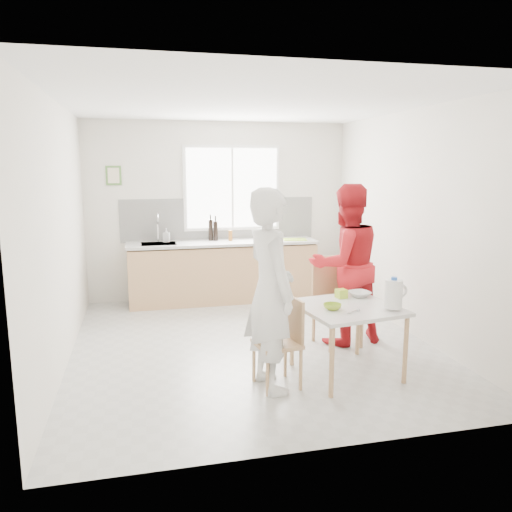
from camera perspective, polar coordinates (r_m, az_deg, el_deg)
The scene contains 21 objects.
ground at distance 5.88m, azimuth -0.54°, elevation -10.02°, with size 4.50×4.50×0.00m, color #B7B7B2.
room_shell at distance 5.53m, azimuth -0.56°, elevation 6.19°, with size 4.50×4.50×4.50m.
window at distance 7.74m, azimuth -2.74°, elevation 7.75°, with size 1.50×0.06×1.30m.
backsplash at distance 7.76m, azimuth -4.19°, elevation 4.22°, with size 3.00×0.02×0.65m, color white.
picture_frame at distance 7.62m, azimuth -15.97°, elevation 8.84°, with size 0.22×0.03×0.28m.
kitchen_counter at distance 7.60m, azimuth -3.79°, elevation -2.06°, with size 2.84×0.64×1.37m.
dining_table at distance 4.97m, azimuth 10.39°, elevation -6.42°, with size 1.03×1.03×0.70m.
chair_left at distance 4.70m, azimuth 3.13°, elevation -9.34°, with size 0.44×0.44×0.84m.
chair_far at distance 5.84m, azimuth 8.96°, elevation -4.57°, with size 0.53×0.53×1.01m.
person_white at distance 4.51m, azimuth 1.64°, elevation -3.97°, with size 0.68×0.44×1.85m, color white.
person_red at distance 5.80m, azimuth 10.18°, elevation -0.99°, with size 0.90×0.70×1.84m, color red.
bowl_green at distance 4.80m, azimuth 8.72°, elevation -5.73°, with size 0.17×0.17×0.05m, color #91B429.
bowl_white at distance 5.30m, azimuth 11.74°, elevation -4.29°, with size 0.22×0.22×0.05m, color silver.
milk_jug at distance 4.87m, azimuth 15.49°, elevation -4.15°, with size 0.23×0.17×0.30m.
green_box at distance 5.22m, azimuth 9.73°, elevation -4.26°, with size 0.10×0.10×0.09m, color #A8CF2F.
spoon at distance 4.73m, azimuth 11.02°, elevation -6.27°, with size 0.01×0.01×0.16m, color #A5A5AA.
cutting_board at distance 7.67m, azimuth 4.44°, elevation 1.90°, with size 0.35×0.25×0.01m, color #A1D230.
wine_bottle_a at distance 7.60m, azimuth -5.20°, elevation 2.98°, with size 0.07×0.07×0.32m, color black.
wine_bottle_b at distance 7.58m, azimuth -4.64°, elevation 2.89°, with size 0.07×0.07×0.30m, color black.
jar_amber at distance 7.55m, azimuth -2.95°, elevation 2.35°, with size 0.06×0.06×0.16m, color brown.
soap_bottle at distance 7.56m, azimuth -10.20°, elevation 2.37°, with size 0.09×0.09×0.20m, color #999999.
Camera 1 is at (-1.20, -5.38, 2.04)m, focal length 35.00 mm.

